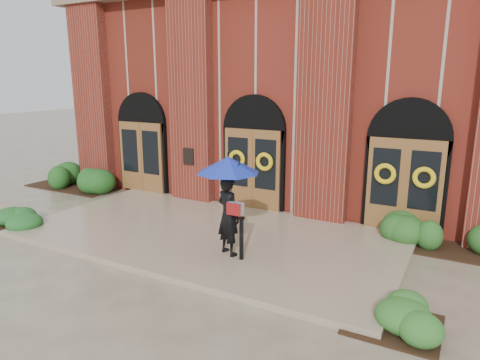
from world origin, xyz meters
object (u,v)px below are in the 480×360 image
Objects in this scene: hedge_wall_left at (72,176)px; hedge_wall_right at (426,234)px; man_with_umbrella at (228,187)px; metal_post at (242,237)px.

hedge_wall_left reaches higher than hedge_wall_right.
man_with_umbrella is 1.18m from metal_post.
man_with_umbrella is 0.83× the size of hedge_wall_right.
hedge_wall_left is at bearing 2.95° from man_with_umbrella.
metal_post reaches higher than hedge_wall_right.
hedge_wall_right is (3.99, 3.05, -1.41)m from man_with_umbrella.
man_with_umbrella is at bearing 161.46° from metal_post.
hedge_wall_left is 12.84m from hedge_wall_right.
man_with_umbrella reaches higher than metal_post.
hedge_wall_right is (12.84, 0.00, -0.08)m from hedge_wall_left.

